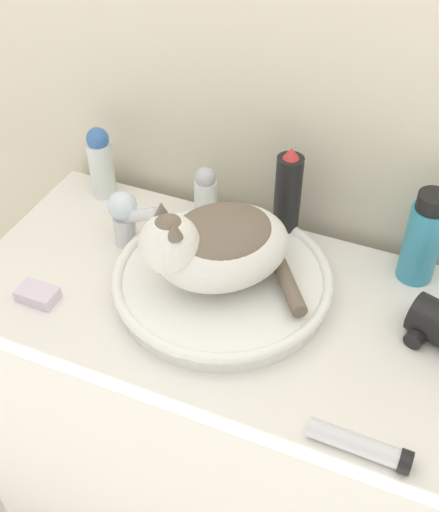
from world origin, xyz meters
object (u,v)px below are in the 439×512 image
at_px(lotion_bottle_white, 101,162).
at_px(deodorant_stick, 206,195).
at_px(faucet, 126,215).
at_px(cream_tube, 361,445).
at_px(soap_bar, 38,294).
at_px(hairspray_can_black, 287,200).
at_px(cat, 215,244).
at_px(mouthwash_bottle, 423,239).

bearing_deg(lotion_bottle_white, deodorant_stick, 0.00).
xyz_separation_m(faucet, deodorant_stick, (0.11, 0.13, -0.01)).
relative_size(lotion_bottle_white, cream_tube, 1.07).
height_order(faucet, deodorant_stick, deodorant_stick).
bearing_deg(faucet, soap_bar, -97.98).
bearing_deg(cream_tube, hairspray_can_black, 121.85).
bearing_deg(hairspray_can_black, cream_tube, -58.15).
relative_size(cat, lotion_bottle_white, 1.99).
bearing_deg(hairspray_can_black, lotion_bottle_white, 180.00).
bearing_deg(cat, deodorant_stick, -109.28).
relative_size(mouthwash_bottle, deodorant_stick, 1.45).
xyz_separation_m(deodorant_stick, hairspray_can_black, (0.17, -0.00, 0.04)).
height_order(cat, soap_bar, cat).
height_order(cat, deodorant_stick, cat).
bearing_deg(lotion_bottle_white, cat, -29.06).
bearing_deg(cream_tube, lotion_bottle_white, 148.52).
bearing_deg(deodorant_stick, faucet, -130.70).
relative_size(cat, soap_bar, 4.48).
height_order(hairspray_can_black, cream_tube, hairspray_can_black).
xyz_separation_m(cat, hairspray_can_black, (0.07, 0.19, -0.02)).
bearing_deg(faucet, cat, -3.31).
xyz_separation_m(faucet, soap_bar, (-0.08, -0.20, -0.06)).
height_order(mouthwash_bottle, soap_bar, mouthwash_bottle).
bearing_deg(cat, faucet, -64.05).
distance_m(cat, mouthwash_bottle, 0.38).
relative_size(mouthwash_bottle, cream_tube, 1.23).
bearing_deg(hairspray_can_black, cat, -109.21).
bearing_deg(soap_bar, deodorant_stick, 60.26).
height_order(mouthwash_bottle, hairspray_can_black, hairspray_can_black).
height_order(deodorant_stick, hairspray_can_black, hairspray_can_black).
bearing_deg(deodorant_stick, hairspray_can_black, -0.00).
distance_m(faucet, mouthwash_bottle, 0.56).
xyz_separation_m(lotion_bottle_white, soap_bar, (0.05, -0.33, -0.07)).
distance_m(hairspray_can_black, cream_tube, 0.49).
bearing_deg(cat, cream_tube, 98.40).
relative_size(hairspray_can_black, cream_tube, 1.43).
bearing_deg(deodorant_stick, soap_bar, -119.74).
distance_m(lotion_bottle_white, soap_bar, 0.34).
bearing_deg(faucet, hairspray_can_black, 37.70).
distance_m(faucet, deodorant_stick, 0.17).
distance_m(faucet, cream_tube, 0.61).
distance_m(deodorant_stick, cream_tube, 0.60).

